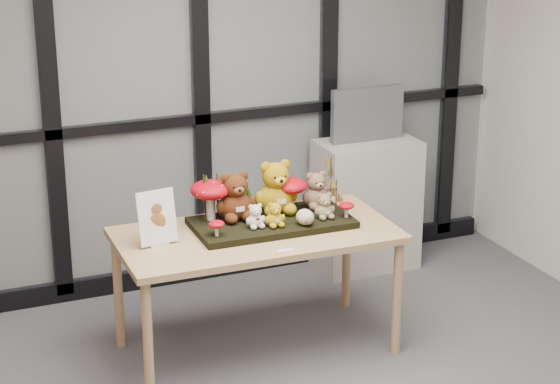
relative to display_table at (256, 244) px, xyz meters
name	(u,v)px	position (x,y,z in m)	size (l,w,h in m)	color
room_shell	(298,124)	(-0.40, -1.43, 1.06)	(5.00, 5.00, 5.00)	beige
glass_partition	(126,65)	(-0.40, 1.04, 0.79)	(4.90, 0.06, 2.78)	#2D383F
display_table	(256,244)	(0.00, 0.00, 0.00)	(1.48, 0.76, 0.69)	tan
diorama_tray	(272,223)	(0.11, 0.05, 0.09)	(0.85, 0.42, 0.04)	black
bear_pooh_yellow	(275,184)	(0.17, 0.15, 0.27)	(0.25, 0.22, 0.32)	#A8810D
bear_brown_medium	(235,193)	(-0.06, 0.14, 0.25)	(0.22, 0.20, 0.29)	#4D240F
bear_tan_back	(316,188)	(0.41, 0.14, 0.22)	(0.17, 0.15, 0.22)	#845E44
bear_small_yellow	(275,213)	(0.09, -0.05, 0.18)	(0.11, 0.10, 0.15)	gold
bear_white_bow	(255,214)	(-0.01, -0.02, 0.18)	(0.11, 0.10, 0.14)	white
bear_beige_small	(324,204)	(0.38, -0.03, 0.18)	(0.12, 0.11, 0.15)	#917D55
plush_cream_hedgehog	(305,216)	(0.24, -0.09, 0.15)	(0.07, 0.06, 0.09)	beige
mushroom_back_left	(211,198)	(-0.19, 0.18, 0.22)	(0.22, 0.22, 0.24)	#A30510
mushroom_back_right	(290,193)	(0.26, 0.14, 0.21)	(0.18, 0.18, 0.20)	#A30510
mushroom_front_left	(217,227)	(-0.24, -0.06, 0.15)	(0.08, 0.08, 0.09)	#A30510
mushroom_front_right	(347,209)	(0.49, -0.07, 0.15)	(0.08, 0.08, 0.09)	#A30510
sprig_green_far_left	(204,198)	(-0.23, 0.17, 0.23)	(0.05, 0.05, 0.26)	black
sprig_green_mid_left	(217,195)	(-0.14, 0.21, 0.22)	(0.05, 0.05, 0.24)	black
sprig_dry_far_right	(331,181)	(0.50, 0.14, 0.24)	(0.05, 0.05, 0.28)	brown
sprig_dry_mid_right	(336,196)	(0.48, 0.03, 0.20)	(0.05, 0.05, 0.18)	brown
sprig_green_centre	(247,197)	(0.04, 0.22, 0.19)	(0.05, 0.05, 0.17)	black
sign_holder	(157,220)	(-0.53, 0.03, 0.20)	(0.21, 0.08, 0.29)	silver
label_card	(285,250)	(0.04, -0.29, 0.07)	(0.08, 0.03, 0.00)	white
cabinet	(366,205)	(1.08, 0.81, -0.20)	(0.64, 0.37, 0.85)	#A49E92
monitor	(367,114)	(1.08, 0.83, 0.40)	(0.49, 0.05, 0.34)	#4F5257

